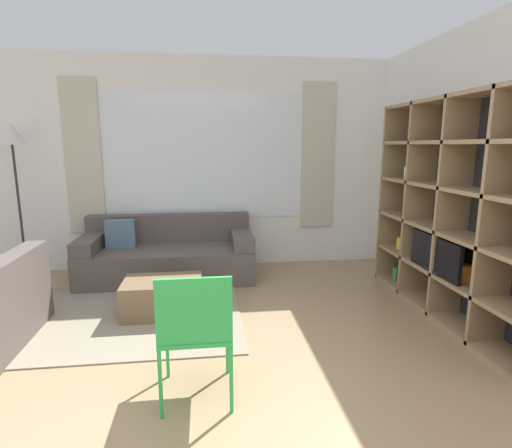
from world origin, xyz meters
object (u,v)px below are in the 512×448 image
object	(u,v)px
shelving_unit	(455,212)
couch_main	(168,256)
floor_lamp	(12,145)
ottoman	(163,297)
folding_chair	(195,326)

from	to	relation	value
shelving_unit	couch_main	bearing A→B (deg)	151.91
shelving_unit	floor_lamp	size ratio (longest dim) A/B	1.27
shelving_unit	floor_lamp	bearing A→B (deg)	159.85
floor_lamp	ottoman	bearing A→B (deg)	-36.14
folding_chair	floor_lamp	bearing A→B (deg)	-51.87
folding_chair	shelving_unit	bearing A→B (deg)	-155.94
ottoman	floor_lamp	xyz separation A→B (m)	(-1.76, 1.29, 1.43)
folding_chair	ottoman	bearing A→B (deg)	-76.07
shelving_unit	couch_main	xyz separation A→B (m)	(-2.75, 1.47, -0.73)
couch_main	folding_chair	size ratio (longest dim) A/B	2.35
couch_main	floor_lamp	xyz separation A→B (m)	(-1.71, 0.17, 1.33)
folding_chair	couch_main	bearing A→B (deg)	-81.04
couch_main	floor_lamp	size ratio (longest dim) A/B	1.09
floor_lamp	shelving_unit	bearing A→B (deg)	-20.15
shelving_unit	couch_main	size ratio (longest dim) A/B	1.17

